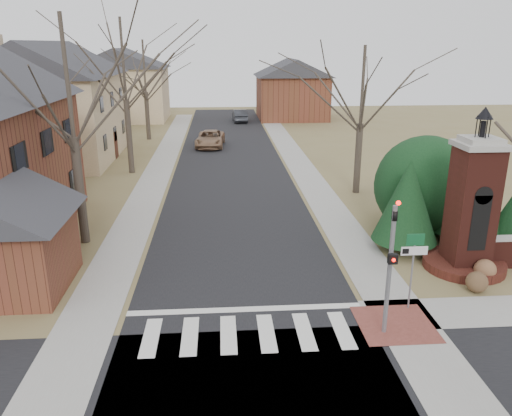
{
  "coord_description": "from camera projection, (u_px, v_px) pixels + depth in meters",
  "views": [
    {
      "loc": [
        -0.72,
        -12.79,
        8.66
      ],
      "look_at": [
        0.64,
        6.0,
        2.44
      ],
      "focal_mm": 35.0,
      "sensor_mm": 36.0,
      "label": 1
    }
  ],
  "objects": [
    {
      "name": "ground",
      "position": [
        249.0,
        349.0,
        14.88
      ],
      "size": [
        120.0,
        120.0,
        0.0
      ],
      "primitive_type": "plane",
      "color": "olive",
      "rests_on": "ground"
    },
    {
      "name": "main_street",
      "position": [
        231.0,
        171.0,
        35.71
      ],
      "size": [
        8.0,
        70.0,
        0.01
      ],
      "primitive_type": "cube",
      "color": "black",
      "rests_on": "ground"
    },
    {
      "name": "crosswalk_zone",
      "position": [
        248.0,
        334.0,
        15.63
      ],
      "size": [
        8.0,
        2.2,
        0.02
      ],
      "primitive_type": "cube",
      "color": "silver",
      "rests_on": "ground"
    },
    {
      "name": "stop_bar",
      "position": [
        245.0,
        309.0,
        17.05
      ],
      "size": [
        8.0,
        0.35,
        0.02
      ],
      "primitive_type": "cube",
      "color": "silver",
      "rests_on": "ground"
    },
    {
      "name": "sidewalk_right_main",
      "position": [
        303.0,
        169.0,
        36.07
      ],
      "size": [
        2.0,
        60.0,
        0.02
      ],
      "primitive_type": "cube",
      "color": "gray",
      "rests_on": "ground"
    },
    {
      "name": "sidewalk_left",
      "position": [
        158.0,
        172.0,
        35.35
      ],
      "size": [
        2.0,
        60.0,
        0.02
      ],
      "primitive_type": "cube",
      "color": "gray",
      "rests_on": "ground"
    },
    {
      "name": "curb_apron",
      "position": [
        395.0,
        324.0,
        16.15
      ],
      "size": [
        2.4,
        2.4,
        0.02
      ],
      "primitive_type": "cube",
      "color": "brown",
      "rests_on": "ground"
    },
    {
      "name": "traffic_signal_pole",
      "position": [
        391.0,
        257.0,
        14.9
      ],
      "size": [
        0.28,
        0.41,
        4.5
      ],
      "color": "slate",
      "rests_on": "ground"
    },
    {
      "name": "sign_post",
      "position": [
        413.0,
        256.0,
        16.53
      ],
      "size": [
        0.9,
        0.07,
        2.75
      ],
      "color": "slate",
      "rests_on": "ground"
    },
    {
      "name": "brick_gate_monument",
      "position": [
        470.0,
        218.0,
        19.54
      ],
      "size": [
        3.2,
        3.2,
        6.47
      ],
      "color": "#4D1E16",
      "rests_on": "ground"
    },
    {
      "name": "house_stucco_left",
      "position": [
        52.0,
        100.0,
        38.08
      ],
      "size": [
        9.8,
        12.8,
        9.28
      ],
      "color": "beige",
      "rests_on": "ground"
    },
    {
      "name": "garage_left",
      "position": [
        4.0,
        232.0,
        17.84
      ],
      "size": [
        4.8,
        4.8,
        4.29
      ],
      "color": "brown",
      "rests_on": "ground"
    },
    {
      "name": "house_distant_left",
      "position": [
        122.0,
        83.0,
        58.18
      ],
      "size": [
        10.8,
        8.8,
        8.53
      ],
      "color": "beige",
      "rests_on": "ground"
    },
    {
      "name": "house_distant_right",
      "position": [
        292.0,
        88.0,
        59.74
      ],
      "size": [
        8.8,
        8.8,
        7.3
      ],
      "color": "brown",
      "rests_on": "ground"
    },
    {
      "name": "evergreen_near",
      "position": [
        407.0,
        200.0,
        21.28
      ],
      "size": [
        2.8,
        2.8,
        4.1
      ],
      "color": "#473D33",
      "rests_on": "ground"
    },
    {
      "name": "evergreen_mid",
      "position": [
        470.0,
        185.0,
        22.55
      ],
      "size": [
        3.4,
        3.4,
        4.7
      ],
      "color": "#473D33",
      "rests_on": "ground"
    },
    {
      "name": "evergreen_mass",
      "position": [
        426.0,
        182.0,
        23.74
      ],
      "size": [
        4.8,
        4.8,
        4.8
      ],
      "primitive_type": "sphere",
      "color": "black",
      "rests_on": "ground"
    },
    {
      "name": "bare_tree_0",
      "position": [
        66.0,
        68.0,
        20.51
      ],
      "size": [
        8.05,
        8.05,
        11.15
      ],
      "color": "#473D33",
      "rests_on": "ground"
    },
    {
      "name": "bare_tree_1",
      "position": [
        122.0,
        54.0,
        32.72
      ],
      "size": [
        8.4,
        8.4,
        11.64
      ],
      "color": "#473D33",
      "rests_on": "ground"
    },
    {
      "name": "bare_tree_2",
      "position": [
        144.0,
        63.0,
        45.31
      ],
      "size": [
        7.35,
        7.35,
        10.19
      ],
      "color": "#473D33",
      "rests_on": "ground"
    },
    {
      "name": "bare_tree_3",
      "position": [
        363.0,
        80.0,
        28.45
      ],
      "size": [
        7.0,
        7.0,
        9.7
      ],
      "color": "#473D33",
      "rests_on": "ground"
    },
    {
      "name": "pickup_truck",
      "position": [
        210.0,
        139.0,
        43.84
      ],
      "size": [
        2.69,
        5.2,
        1.4
      ],
      "primitive_type": "imported",
      "rotation": [
        0.0,
        0.0,
        -0.07
      ],
      "color": "#8D694D",
      "rests_on": "ground"
    },
    {
      "name": "distant_car",
      "position": [
        240.0,
        116.0,
        57.99
      ],
      "size": [
        1.75,
        4.39,
        1.42
      ],
      "primitive_type": "imported",
      "rotation": [
        0.0,
        0.0,
        3.2
      ],
      "color": "#323439",
      "rests_on": "ground"
    },
    {
      "name": "dry_shrub_left",
      "position": [
        477.0,
        282.0,
        18.18
      ],
      "size": [
        0.78,
        0.78,
        0.78
      ],
      "primitive_type": "sphere",
      "color": "brown",
      "rests_on": "ground"
    },
    {
      "name": "dry_shrub_right",
      "position": [
        485.0,
        270.0,
        19.1
      ],
      "size": [
        0.83,
        0.83,
        0.83
      ],
      "primitive_type": "sphere",
      "color": "brown",
      "rests_on": "ground"
    }
  ]
}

